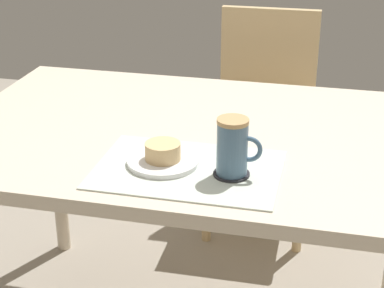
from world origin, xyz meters
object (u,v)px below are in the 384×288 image
object	(u,v)px
wooden_chair	(263,109)
coffee_mug	(233,147)
pastry_plate	(163,161)
pastry	(163,151)
dining_table	(194,153)

from	to	relation	value
wooden_chair	coffee_mug	world-z (taller)	coffee_mug
coffee_mug	pastry_plate	bearing A→B (deg)	173.30
pastry_plate	pastry	bearing A→B (deg)	0.00
pastry_plate	pastry	world-z (taller)	pastry
dining_table	wooden_chair	distance (m)	0.84
wooden_chair	coffee_mug	bearing A→B (deg)	92.13
pastry_plate	coffee_mug	bearing A→B (deg)	-6.70
pastry	coffee_mug	size ratio (longest dim) A/B	0.63
pastry_plate	coffee_mug	size ratio (longest dim) A/B	1.28
wooden_chair	pastry_plate	bearing A→B (deg)	82.73
wooden_chair	coffee_mug	xyz separation A→B (m)	(0.06, -1.06, 0.31)
wooden_chair	pastry	size ratio (longest dim) A/B	9.96
pastry_plate	pastry	distance (m)	0.03
dining_table	pastry_plate	distance (m)	0.24
dining_table	wooden_chair	xyz separation A→B (m)	(0.09, 0.81, -0.17)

